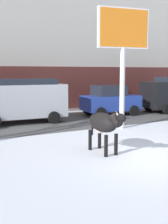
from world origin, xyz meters
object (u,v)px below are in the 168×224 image
object	(u,v)px
cow_black	(104,124)
pedestrian_near_billboard	(120,96)
billboard	(123,36)
car_blue_hatchback	(110,100)
pedestrian_by_cars	(24,101)
car_silver_van	(21,99)

from	to	relation	value
cow_black	pedestrian_near_billboard	distance (m)	12.12
billboard	pedestrian_near_billboard	xyz separation A→B (m)	(4.45, 6.28, -3.43)
car_blue_hatchback	pedestrian_by_cars	bearing A→B (deg)	152.37
car_silver_van	car_blue_hatchback	xyz separation A→B (m)	(5.63, 0.00, -0.32)
car_blue_hatchback	pedestrian_near_billboard	xyz separation A→B (m)	(2.52, 2.46, -0.05)
cow_black	car_blue_hatchback	world-z (taller)	car_blue_hatchback
car_silver_van	cow_black	bearing A→B (deg)	-85.10
cow_black	billboard	world-z (taller)	billboard
car_blue_hatchback	billboard	bearing A→B (deg)	-116.72
billboard	pedestrian_by_cars	xyz separation A→B (m)	(-2.76, 6.28, -3.43)
pedestrian_by_cars	billboard	bearing A→B (deg)	-66.26
car_silver_van	pedestrian_near_billboard	xyz separation A→B (m)	(8.15, 2.46, -0.36)
cow_black	pedestrian_by_cars	size ratio (longest dim) A/B	1.10
billboard	car_silver_van	xyz separation A→B (m)	(-3.70, 3.83, -3.07)
pedestrian_near_billboard	pedestrian_by_cars	bearing A→B (deg)	180.00
car_silver_van	pedestrian_near_billboard	bearing A→B (deg)	16.77
cow_black	pedestrian_by_cars	distance (m)	9.49
cow_black	billboard	size ratio (longest dim) A/B	0.34
billboard	pedestrian_by_cars	distance (m)	7.68
cow_black	pedestrian_near_billboard	size ratio (longest dim) A/B	1.10
pedestrian_near_billboard	pedestrian_by_cars	size ratio (longest dim) A/B	1.00
pedestrian_near_billboard	pedestrian_by_cars	xyz separation A→B (m)	(-7.21, 0.00, 0.00)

